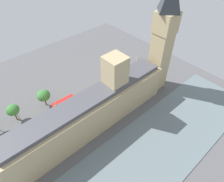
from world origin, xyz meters
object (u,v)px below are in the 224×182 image
at_px(car_blue_midblock, 34,126).
at_px(pedestrian_trailing, 109,93).
at_px(street_lamp_slot_10, 16,112).
at_px(car_white_corner, 99,89).
at_px(pedestrian_by_river_gate, 30,143).
at_px(plane_tree_under_trees, 44,96).
at_px(plane_tree_far_end, 13,110).
at_px(double_decker_bus_kerbside, 64,104).
at_px(clock_tower, 164,36).
at_px(parliament_building, 93,109).
at_px(pedestrian_leading, 21,147).

xyz_separation_m(car_blue_midblock, pedestrian_trailing, (-5.98, -36.30, -0.14)).
height_order(car_blue_midblock, street_lamp_slot_10, street_lamp_slot_10).
distance_m(car_white_corner, pedestrian_by_river_gate, 39.83).
bearing_deg(plane_tree_under_trees, car_white_corner, -108.89).
bearing_deg(street_lamp_slot_10, pedestrian_trailing, -109.83).
bearing_deg(plane_tree_under_trees, pedestrian_by_river_gate, 135.22).
distance_m(pedestrian_trailing, street_lamp_slot_10, 41.97).
bearing_deg(plane_tree_far_end, car_blue_midblock, -156.42).
xyz_separation_m(double_decker_bus_kerbside, pedestrian_by_river_gate, (-7.64, 20.19, -1.91)).
xyz_separation_m(car_white_corner, car_blue_midblock, (0.09, 34.45, -0.00)).
distance_m(double_decker_bus_kerbside, plane_tree_under_trees, 9.63).
bearing_deg(clock_tower, plane_tree_far_end, 68.26).
height_order(double_decker_bus_kerbside, street_lamp_slot_10, street_lamp_slot_10).
relative_size(double_decker_bus_kerbside, plane_tree_far_end, 1.26).
relative_size(parliament_building, street_lamp_slot_10, 10.98).
height_order(car_white_corner, street_lamp_slot_10, street_lamp_slot_10).
distance_m(clock_tower, plane_tree_far_end, 70.55).
relative_size(car_white_corner, pedestrian_leading, 3.18).
bearing_deg(double_decker_bus_kerbside, street_lamp_slot_10, 71.93).
bearing_deg(car_blue_midblock, plane_tree_under_trees, -45.59).
bearing_deg(pedestrian_by_river_gate, clock_tower, 125.88).
relative_size(car_white_corner, street_lamp_slot_10, 0.76).
relative_size(parliament_building, clock_tower, 1.35).
bearing_deg(double_decker_bus_kerbside, pedestrian_trailing, -105.55).
xyz_separation_m(pedestrian_by_river_gate, pedestrian_leading, (0.67, 3.63, -0.03)).
bearing_deg(double_decker_bus_kerbside, car_white_corner, -90.45).
height_order(parliament_building, double_decker_bus_kerbside, parliament_building).
height_order(parliament_building, plane_tree_under_trees, parliament_building).
distance_m(pedestrian_trailing, pedestrian_leading, 44.78).
bearing_deg(plane_tree_far_end, pedestrian_by_river_gate, 176.14).
relative_size(clock_tower, double_decker_bus_kerbside, 5.00).
bearing_deg(car_blue_midblock, pedestrian_leading, 129.07).
distance_m(clock_tower, street_lamp_slot_10, 70.15).
bearing_deg(pedestrian_by_river_gate, plane_tree_far_end, -139.38).
bearing_deg(car_white_corner, pedestrian_by_river_gate, 105.69).
distance_m(parliament_building, street_lamp_slot_10, 33.11).
distance_m(car_blue_midblock, plane_tree_far_end, 10.89).
relative_size(clock_tower, pedestrian_leading, 34.18).
height_order(car_white_corner, pedestrian_trailing, car_white_corner).
relative_size(car_blue_midblock, pedestrian_by_river_gate, 2.86).
relative_size(car_blue_midblock, plane_tree_under_trees, 0.55).
height_order(pedestrian_leading, plane_tree_far_end, plane_tree_far_end).
distance_m(parliament_building, plane_tree_under_trees, 25.79).
relative_size(parliament_building, car_white_corner, 14.53).
bearing_deg(pedestrian_leading, pedestrian_by_river_gate, -81.31).
height_order(car_blue_midblock, pedestrian_by_river_gate, car_blue_midblock).
height_order(double_decker_bus_kerbside, pedestrian_leading, double_decker_bus_kerbside).
xyz_separation_m(double_decker_bus_kerbside, car_blue_midblock, (-1.09, 15.34, -1.75)).
bearing_deg(pedestrian_leading, clock_tower, -79.58).
xyz_separation_m(parliament_building, clock_tower, (-0.88, -38.69, 18.73)).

